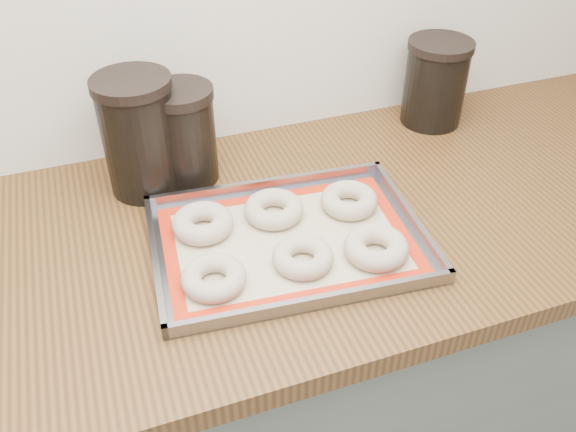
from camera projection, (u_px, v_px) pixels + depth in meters
name	position (u px, v px, depth m)	size (l,w,h in m)	color
cabinet	(305.00, 376.00, 1.40)	(3.00, 0.65, 0.86)	#5B675B
countertop	(309.00, 224.00, 1.13)	(3.06, 0.68, 0.04)	brown
baking_tray	(288.00, 240.00, 1.05)	(0.49, 0.37, 0.03)	gray
baking_mat	(288.00, 241.00, 1.05)	(0.44, 0.32, 0.00)	#C6B793
bagel_front_left	(214.00, 278.00, 0.95)	(0.10, 0.10, 0.03)	#BEAC93
bagel_front_mid	(303.00, 257.00, 0.99)	(0.10, 0.10, 0.03)	#BEAC93
bagel_front_right	(376.00, 247.00, 1.01)	(0.11, 0.11, 0.04)	#BEAC93
bagel_back_left	(203.00, 223.00, 1.06)	(0.11, 0.11, 0.04)	#BEAC93
bagel_back_mid	(274.00, 209.00, 1.09)	(0.11, 0.11, 0.03)	#BEAC93
bagel_back_right	(349.00, 200.00, 1.11)	(0.10, 0.10, 0.03)	#BEAC93
canister_left	(139.00, 135.00, 1.11)	(0.14, 0.14, 0.23)	black
canister_mid	(184.00, 135.00, 1.15)	(0.12, 0.12, 0.19)	black
canister_right	(435.00, 82.00, 1.33)	(0.14, 0.14, 0.19)	black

